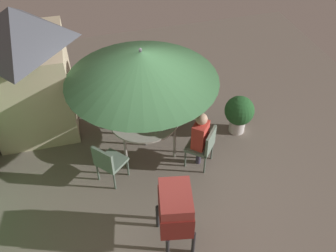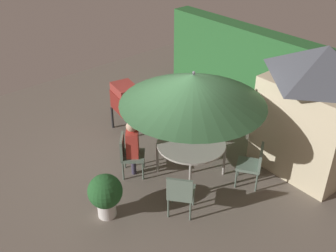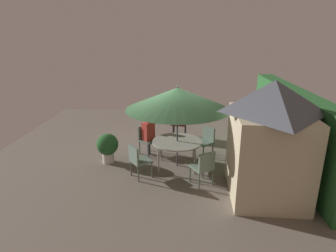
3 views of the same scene
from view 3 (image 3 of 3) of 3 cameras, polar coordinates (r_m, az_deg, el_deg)
ground_plane at (r=8.81m, az=0.59°, el=-6.08°), size 11.00×11.00×0.00m
hedge_backdrop at (r=8.99m, az=23.49°, el=0.03°), size 6.57×0.53×2.10m
garden_shed at (r=6.70m, az=19.59°, el=-2.49°), size 2.04×1.73×2.68m
patio_table at (r=7.96m, az=1.84°, el=-3.35°), size 1.39×1.39×0.75m
patio_umbrella at (r=7.59m, az=1.93°, el=5.51°), size 2.79×2.79×2.30m
bbq_grill at (r=10.06m, az=2.34°, el=2.15°), size 0.78×0.63×1.20m
chair_near_shed at (r=8.85m, az=-4.29°, el=-2.35°), size 0.65×0.65×0.90m
chair_far_side at (r=7.41m, az=-6.01°, el=-6.58°), size 0.65×0.65×0.90m
chair_toward_hedge at (r=7.07m, az=7.12°, el=-7.89°), size 0.64×0.64×0.90m
chair_toward_house at (r=8.74m, az=7.52°, el=-2.73°), size 0.65×0.65×0.90m
potted_plant_by_shed at (r=8.40m, az=-11.98°, el=-3.93°), size 0.62×0.62×0.87m
person_in_red at (r=8.71m, az=-3.95°, el=-0.86°), size 0.41×0.40×1.26m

